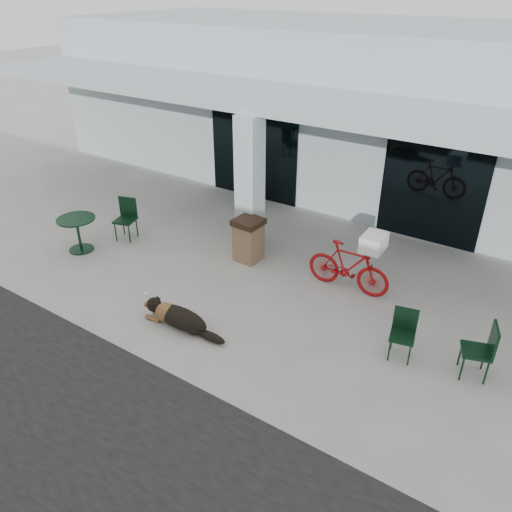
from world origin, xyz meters
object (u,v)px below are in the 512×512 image
Objects in this scene: cafe_chair_near at (125,220)px; cafe_chair_far_a at (402,336)px; dog at (181,317)px; cafe_table_near at (79,234)px; trash_receptacle at (249,240)px; cafe_chair_far_b at (476,350)px; bicycle at (348,267)px.

cafe_chair_far_a is at bearing -21.24° from cafe_chair_near.
cafe_table_near is (-3.93, 0.95, 0.19)m from dog.
trash_receptacle is at bearing 27.21° from cafe_table_near.
cafe_table_near is 0.86× the size of cafe_chair_near.
cafe_chair_far_b is (8.17, -0.32, -0.01)m from cafe_chair_near.
bicycle is 1.75× the size of cafe_chair_far_b.
cafe_chair_near is at bearing 163.19° from cafe_chair_far_a.
bicycle is at bearing 126.05° from cafe_chair_far_a.
bicycle reaches higher than cafe_chair_far_a.
dog is 3.99m from cafe_chair_near.
cafe_chair_near is 1.15× the size of cafe_chair_far_a.
cafe_table_near is at bearing 160.10° from dog.
cafe_table_near is at bearing 171.16° from cafe_chair_far_a.
cafe_chair_far_b reaches higher than cafe_table_near.
cafe_chair_near reaches higher than cafe_chair_far_a.
cafe_table_near is at bearing -103.44° from cafe_chair_far_b.
bicycle is 3.00m from cafe_chair_far_b.
cafe_chair_far_b is at bearing -12.42° from trash_receptacle.
trash_receptacle is at bearing 91.93° from dog.
cafe_table_near is 1.12m from cafe_chair_near.
trash_receptacle is at bearing -2.14° from cafe_chair_near.
cafe_chair_far_a is (7.06, -0.55, -0.07)m from cafe_chair_near.
cafe_table_near is (-5.89, -1.91, -0.11)m from bicycle.
cafe_chair_near reaches higher than dog.
cafe_chair_near is at bearing -110.27° from cafe_chair_far_b.
bicycle is 1.96× the size of cafe_chair_far_a.
cafe_chair_far_b is (2.74, -1.22, -0.03)m from bicycle.
trash_receptacle is (-0.40, 2.76, 0.28)m from dog.
bicycle reaches higher than cafe_chair_far_b.
cafe_table_near is 0.87× the size of trash_receptacle.
trash_receptacle is at bearing -120.42° from cafe_chair_far_b.
bicycle is 2.18m from cafe_chair_far_a.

